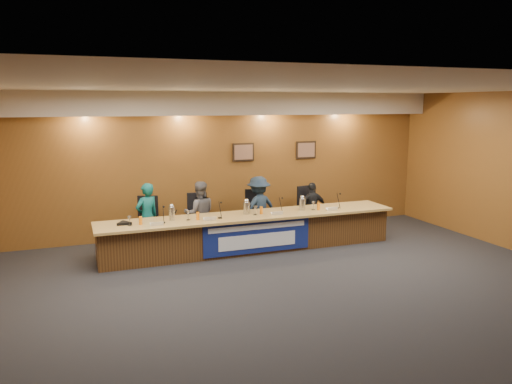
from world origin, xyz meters
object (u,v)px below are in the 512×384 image
at_px(panelist_c, 259,208).
at_px(carafe_right, 302,204).
at_px(carafe_left, 172,214).
at_px(panelist_d, 312,208).
at_px(office_chair_d, 310,212).
at_px(speakerphone, 124,223).
at_px(dais_body, 250,233).
at_px(office_chair_c, 257,217).
at_px(banner, 258,237).
at_px(panelist_b, 200,214).
at_px(carafe_mid, 246,208).
at_px(office_chair_b, 199,222).
at_px(office_chair_a, 147,226).
at_px(panelist_a, 147,217).

xyz_separation_m(panelist_c, carafe_right, (0.70, -0.72, 0.17)).
bearing_deg(carafe_left, panelist_d, 11.74).
height_order(office_chair_d, carafe_left, carafe_left).
bearing_deg(speakerphone, dais_body, 0.27).
relative_size(office_chair_c, office_chair_d, 1.00).
height_order(banner, office_chair_d, banner).
height_order(panelist_b, speakerphone, panelist_b).
bearing_deg(carafe_left, speakerphone, -179.11).
bearing_deg(carafe_mid, office_chair_c, 56.19).
bearing_deg(dais_body, office_chair_c, 60.84).
bearing_deg(panelist_d, panelist_c, 1.26).
bearing_deg(panelist_d, carafe_right, 50.97).
height_order(panelist_c, carafe_right, panelist_c).
bearing_deg(carafe_mid, carafe_left, -179.12).
height_order(carafe_left, speakerphone, carafe_left).
bearing_deg(office_chair_c, carafe_right, -44.95).
height_order(office_chair_b, carafe_right, carafe_right).
xyz_separation_m(banner, carafe_mid, (-0.07, 0.44, 0.49)).
bearing_deg(carafe_mid, panelist_b, 139.97).
xyz_separation_m(panelist_c, carafe_left, (-2.04, -0.70, 0.18)).
bearing_deg(carafe_right, speakerphone, 179.82).
bearing_deg(office_chair_d, office_chair_a, 168.64).
bearing_deg(carafe_left, carafe_mid, 0.88).
height_order(dais_body, carafe_mid, carafe_mid).
distance_m(panelist_c, office_chair_a, 2.42).
distance_m(panelist_b, carafe_left, 1.02).
height_order(panelist_b, carafe_right, panelist_b).
xyz_separation_m(banner, panelist_b, (-0.87, 1.11, 0.30)).
height_order(office_chair_b, carafe_left, carafe_left).
distance_m(banner, carafe_right, 1.31).
relative_size(banner, carafe_left, 8.41).
distance_m(office_chair_b, carafe_right, 2.22).
bearing_deg(office_chair_c, panelist_d, 0.19).
height_order(carafe_left, carafe_right, carafe_left).
relative_size(carafe_left, carafe_mid, 1.06).
xyz_separation_m(office_chair_a, carafe_mid, (1.89, -0.77, 0.39)).
bearing_deg(carafe_mid, panelist_c, 52.44).
bearing_deg(banner, office_chair_d, 34.57).
bearing_deg(panelist_a, office_chair_a, -114.47).
bearing_deg(office_chair_d, panelist_c, 172.99).
height_order(office_chair_c, speakerphone, speakerphone).
height_order(panelist_c, carafe_mid, panelist_c).
xyz_separation_m(panelist_d, speakerphone, (-4.25, -0.71, 0.18)).
relative_size(panelist_b, carafe_mid, 5.55).
height_order(carafe_mid, carafe_right, carafe_mid).
relative_size(office_chair_a, carafe_mid, 1.95).
xyz_separation_m(panelist_b, carafe_left, (-0.72, -0.70, 0.20)).
xyz_separation_m(dais_body, office_chair_c, (0.45, 0.80, 0.13)).
bearing_deg(office_chair_a, panelist_c, 15.85).
height_order(carafe_mid, speakerphone, carafe_mid).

